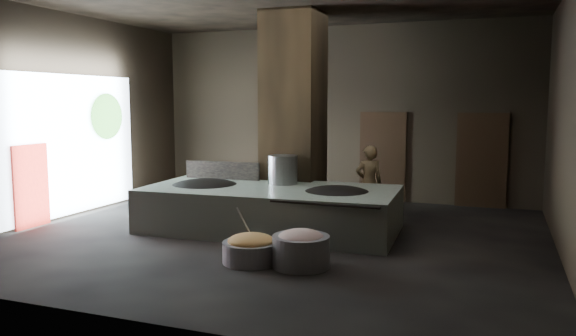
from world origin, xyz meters
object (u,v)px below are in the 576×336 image
at_px(meat_basin, 301,251).
at_px(veg_basin, 251,252).
at_px(cook, 369,183).
at_px(wok_right, 337,197).
at_px(wok_left, 205,189).
at_px(hearth_platform, 270,209).
at_px(stock_pot, 283,171).

bearing_deg(meat_basin, veg_basin, -176.24).
bearing_deg(cook, wok_right, 53.73).
height_order(wok_left, wok_right, wok_left).
distance_m(hearth_platform, meat_basin, 2.55).
distance_m(wok_left, wok_right, 2.80).
bearing_deg(wok_left, veg_basin, -46.58).
distance_m(stock_pot, veg_basin, 2.94).
bearing_deg(hearth_platform, veg_basin, -78.18).
distance_m(stock_pot, meat_basin, 3.12).
height_order(cook, veg_basin, cook).
xyz_separation_m(stock_pot, veg_basin, (0.52, -2.73, -0.96)).
relative_size(hearth_platform, meat_basin, 5.53).
relative_size(wok_left, wok_right, 1.07).
xyz_separation_m(veg_basin, meat_basin, (0.83, 0.05, 0.08)).
xyz_separation_m(hearth_platform, stock_pot, (0.05, 0.55, 0.70)).
height_order(hearth_platform, meat_basin, hearth_platform).
bearing_deg(veg_basin, meat_basin, 3.76).
distance_m(hearth_platform, stock_pot, 0.89).
xyz_separation_m(stock_pot, cook, (1.56, 1.15, -0.32)).
distance_m(stock_pot, cook, 1.96).
bearing_deg(hearth_platform, wok_right, -0.63).
relative_size(wok_left, stock_pot, 2.42).
height_order(hearth_platform, wok_left, wok_left).
bearing_deg(wok_left, hearth_platform, 1.97).
relative_size(wok_right, stock_pot, 2.25).
bearing_deg(cook, meat_basin, 59.41).
height_order(wok_left, stock_pot, stock_pot).
relative_size(hearth_platform, wok_left, 3.17).
height_order(wok_left, veg_basin, wok_left).
bearing_deg(wok_right, veg_basin, -109.34).
relative_size(wok_left, cook, 0.97).
bearing_deg(cook, hearth_platform, 19.13).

